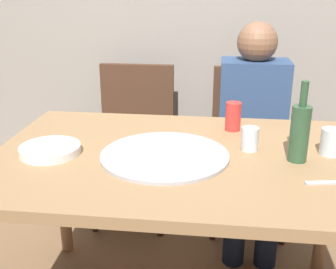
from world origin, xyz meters
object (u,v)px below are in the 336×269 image
object	(u,v)px
pizza_tray	(165,155)
guest_in_sweater	(253,125)
plate_stack	(50,150)
dining_table	(183,174)
chair_right	(250,138)
wine_glass	(331,142)
chair_left	(134,133)
tumbler_far	(250,139)
tumbler_near	(300,129)
wine_bottle	(300,132)
soda_can	(233,116)

from	to	relation	value
pizza_tray	guest_in_sweater	distance (m)	0.85
pizza_tray	plate_stack	xyz separation A→B (m)	(-0.43, -0.02, 0.01)
dining_table	chair_right	size ratio (longest dim) A/B	1.58
chair_right	guest_in_sweater	bearing A→B (deg)	90.00
wine_glass	chair_left	size ratio (longest dim) A/B	0.11
tumbler_far	chair_right	size ratio (longest dim) A/B	0.10
tumbler_near	dining_table	bearing A→B (deg)	-156.55
guest_in_sweater	wine_bottle	bearing A→B (deg)	97.67
guest_in_sweater	pizza_tray	bearing A→B (deg)	63.32
chair_left	guest_in_sweater	bearing A→B (deg)	167.35
wine_glass	plate_stack	size ratio (longest dim) A/B	0.45
wine_glass	chair_left	world-z (taller)	chair_left
tumbler_near	soda_can	bearing A→B (deg)	159.72
wine_glass	plate_stack	bearing A→B (deg)	-173.50
soda_can	wine_bottle	bearing A→B (deg)	-53.83
pizza_tray	soda_can	xyz separation A→B (m)	(0.25, 0.33, 0.05)
wine_bottle	chair_right	size ratio (longest dim) A/B	0.32
tumbler_near	guest_in_sweater	world-z (taller)	guest_in_sweater
wine_glass	tumbler_near	bearing A→B (deg)	122.11
chair_right	tumbler_far	bearing A→B (deg)	85.30
tumbler_far	plate_stack	world-z (taller)	tumbler_far
dining_table	guest_in_sweater	xyz separation A→B (m)	(0.31, 0.71, -0.03)
pizza_tray	guest_in_sweater	size ratio (longest dim) A/B	0.40
dining_table	wine_bottle	distance (m)	0.45
soda_can	plate_stack	world-z (taller)	soda_can
pizza_tray	soda_can	distance (m)	0.42
soda_can	chair_right	distance (m)	0.66
plate_stack	chair_left	xyz separation A→B (m)	(0.13, 0.92, -0.26)
tumbler_far	plate_stack	distance (m)	0.75
wine_glass	soda_can	world-z (taller)	soda_can
tumbler_near	plate_stack	size ratio (longest dim) A/B	0.42
pizza_tray	guest_in_sweater	bearing A→B (deg)	63.32
wine_glass	soda_can	distance (m)	0.42
chair_right	wine_bottle	bearing A→B (deg)	96.35
guest_in_sweater	tumbler_far	bearing A→B (deg)	84.20
plate_stack	chair_right	world-z (taller)	chair_right
pizza_tray	tumbler_far	world-z (taller)	tumbler_far
chair_right	soda_can	bearing A→B (deg)	77.84
wine_glass	chair_right	size ratio (longest dim) A/B	0.11
chair_right	guest_in_sweater	world-z (taller)	guest_in_sweater
pizza_tray	chair_left	xyz separation A→B (m)	(-0.30, 0.90, -0.25)
chair_left	guest_in_sweater	size ratio (longest dim) A/B	0.77
tumbler_near	guest_in_sweater	size ratio (longest dim) A/B	0.08
guest_in_sweater	soda_can	bearing A→B (deg)	73.68
pizza_tray	soda_can	size ratio (longest dim) A/B	3.86
tumbler_near	wine_bottle	bearing A→B (deg)	-101.99
tumbler_near	plate_stack	world-z (taller)	tumbler_near
pizza_tray	plate_stack	distance (m)	0.43
soda_can	plate_stack	bearing A→B (deg)	-152.76
tumbler_near	tumbler_far	bearing A→B (deg)	-149.16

